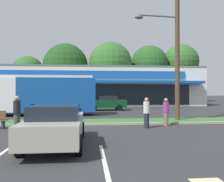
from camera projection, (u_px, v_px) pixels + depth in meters
grass_median at (84, 122)px, 15.07m from camera, size 56.00×2.20×0.12m
curb_lip at (83, 124)px, 13.86m from camera, size 56.00×0.24×0.12m
parking_stripe_2 at (105, 166)px, 6.26m from camera, size 0.12×4.80×0.01m
storefront_building at (90, 87)px, 36.37m from camera, size 31.62×12.02×5.45m
tree_left at (28, 71)px, 43.95m from camera, size 5.64×5.64×8.51m
tree_mid_left at (66, 66)px, 44.49m from camera, size 8.23×8.23×10.86m
tree_mid at (110, 64)px, 43.63m from camera, size 7.81×7.81×10.98m
tree_mid_right at (149, 64)px, 46.77m from camera, size 7.22×7.22×10.93m
tree_right at (181, 62)px, 48.25m from camera, size 7.02×7.02×11.47m
utility_pole at (175, 44)px, 15.64m from camera, size 3.05×2.40×9.43m
city_bus at (27, 94)px, 19.71m from camera, size 11.17×2.78×3.25m
car_0 at (106, 103)px, 25.33m from camera, size 4.21×1.98×1.51m
car_2 at (56, 124)px, 8.63m from camera, size 1.94×4.78×1.46m
pedestrian_near_bench at (147, 113)px, 12.82m from camera, size 0.33×0.33×1.62m
pedestrian_by_pole at (166, 112)px, 13.71m from camera, size 0.32×0.32×1.57m
pedestrian_mid at (17, 113)px, 11.87m from camera, size 0.35×0.35×1.73m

